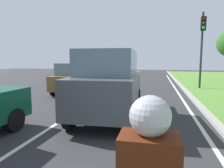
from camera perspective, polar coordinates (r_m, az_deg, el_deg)
ground_plane at (r=11.42m, az=0.77°, el=-3.07°), size 60.00×60.00×0.00m
lane_line_center at (r=11.58m, az=-2.62°, el=-2.92°), size 0.12×32.00×0.01m
lane_line_right_edge at (r=11.27m, az=19.04°, el=-3.57°), size 0.12×32.00×0.01m
curb_right at (r=11.33m, az=21.56°, el=-3.33°), size 0.24×48.00×0.12m
car_suv_ahead at (r=6.92m, az=-0.65°, el=0.20°), size 2.11×4.57×2.28m
car_hatchback_far at (r=12.14m, az=-10.42°, el=1.61°), size 1.80×3.74×1.78m
traffic_light_near_right at (r=14.89m, az=24.31°, el=11.82°), size 0.32×0.50×5.12m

